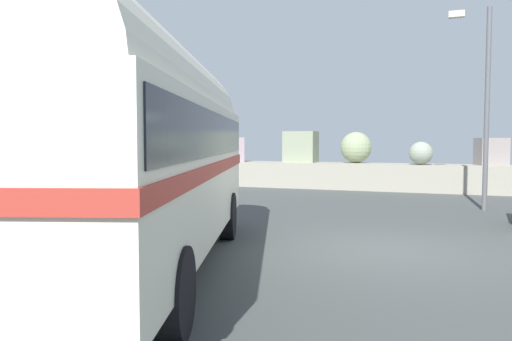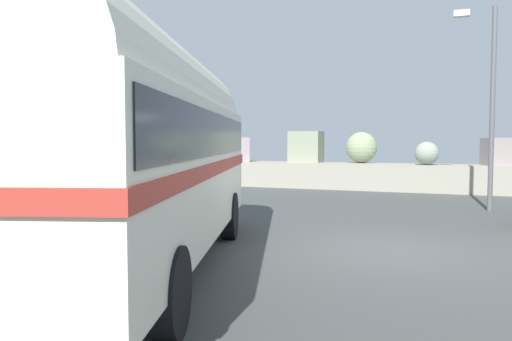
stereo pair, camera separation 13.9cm
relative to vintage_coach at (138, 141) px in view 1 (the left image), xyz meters
The scene contains 4 objects.
ground 4.80m from the vintage_coach, 40.16° to the left, with size 32.00×26.00×0.02m.
breakwater 14.96m from the vintage_coach, 78.63° to the left, with size 31.36×2.26×2.47m.
vintage_coach is the anchor object (origin of this frame).
lamp_post 10.86m from the vintage_coach, 59.71° to the left, with size 1.16×0.37×5.87m.
Camera 1 is at (1.04, -9.32, 2.05)m, focal length 34.85 mm.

